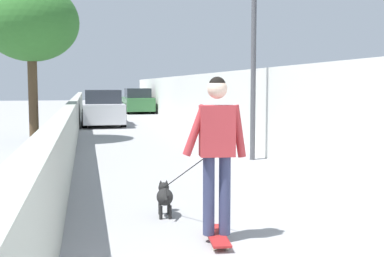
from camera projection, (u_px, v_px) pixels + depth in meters
ground_plane at (145, 136)px, 16.32m from camera, size 80.00×80.00×0.00m
wall_left at (71, 125)px, 13.81m from camera, size 48.00×0.30×1.20m
fence_right at (229, 107)px, 14.80m from camera, size 48.00×0.30×2.16m
tree_left_near at (31, 23)px, 14.26m from camera, size 2.85×2.85×4.82m
lamp_post at (254, 25)px, 10.91m from camera, size 0.36×0.36×4.60m
skateboard at (217, 236)px, 5.33m from camera, size 0.82×0.28×0.08m
person_skateboarder at (217, 143)px, 5.24m from camera, size 0.26×0.72×1.76m
dog at (165, 196)px, 6.37m from camera, size 1.47×0.54×1.06m
car_near at (103, 109)px, 20.90m from camera, size 4.32×1.80×1.54m
car_far at (138, 101)px, 30.25m from camera, size 4.26×1.80×1.54m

